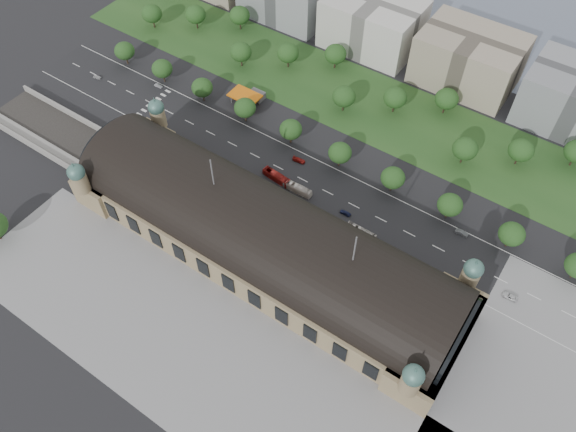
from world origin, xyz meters
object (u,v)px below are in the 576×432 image
Objects in this scene: traffic_car_0 at (97,77)px; traffic_car_1 at (158,86)px; parked_car_3 at (224,167)px; parked_car_4 at (197,153)px; petrol_station at (251,95)px; traffic_car_4 at (345,213)px; parked_car_6 at (261,191)px; bus_mid at (297,189)px; traffic_car_3 at (299,160)px; bus_east at (361,232)px; parked_car_2 at (175,148)px; bus_west at (277,177)px; parked_car_1 at (149,127)px; traffic_car_5 at (462,233)px; parked_car_5 at (196,161)px; traffic_car_6 at (510,296)px; parked_car_0 at (153,129)px.

traffic_car_0 is 1.07× the size of traffic_car_1.
parked_car_4 reaches higher than parked_car_3.
petrol_station reaches higher than parked_car_3.
parked_car_6 is (-33.33, -9.60, 0.01)m from traffic_car_4.
traffic_car_0 is at bearing 86.20° from bus_mid.
traffic_car_3 is 44.16m from bus_east.
traffic_car_3 is at bearing -26.77° from petrol_station.
bus_east is at bearing 61.53° from parked_car_2.
bus_west is at bearing -41.81° from petrol_station.
traffic_car_4 is at bearing 56.52° from parked_car_1.
traffic_car_5 is (110.16, -16.50, -2.14)m from petrol_station.
traffic_car_5 is 0.94× the size of parked_car_5.
petrol_station is 2.56× the size of parked_car_2.
bus_east is (-55.79, -5.85, 1.01)m from traffic_car_6.
traffic_car_6 is 158.85m from parked_car_0.
bus_west is (-32.02, -0.47, 1.03)m from traffic_car_4.
traffic_car_0 is 0.33× the size of bus_west.
traffic_car_5 is 0.40× the size of bus_mid.
parked_car_0 is at bearing -121.39° from parked_car_5.
parked_car_6 is (32.09, 1.87, 0.03)m from parked_car_5.
bus_mid is at bearing 82.16° from bus_east.
bus_west is at bearing 78.67° from parked_car_3.
parked_car_5 is at bearing 0.66° from parked_car_4.
petrol_station is at bearing 126.51° from parked_car_0.
parked_car_1 is (44.16, -11.75, -0.02)m from traffic_car_0.
parked_car_2 is at bearing -82.51° from traffic_car_4.
bus_east reaches higher than traffic_car_5.
parked_car_0 is at bearing -119.42° from parked_car_3.
bus_east is at bearing -121.97° from traffic_car_3.
bus_east is (43.21, 4.13, 0.98)m from parked_car_6.
parked_car_0 reaches higher than traffic_car_6.
parked_car_5 is at bearing -125.81° from traffic_car_1.
traffic_car_5 is 0.90× the size of parked_car_2.
bus_west is at bearing 70.87° from parked_car_2.
traffic_car_5 is 111.42m from parked_car_4.
bus_mid is at bearing -88.01° from traffic_car_4.
traffic_car_6 is 131.62m from parked_car_5.
bus_east is at bearing 60.59° from traffic_car_4.
traffic_car_0 is at bearing -127.16° from parked_car_0.
traffic_car_3 reaches higher than parked_car_1.
petrol_station is 40.37m from parked_car_4.
parked_car_2 is (17.92, -3.34, 0.10)m from parked_car_1.
parked_car_3 is at bearing -68.60° from petrol_station.
traffic_car_5 is 121.41m from parked_car_2.
traffic_car_3 is at bearing 102.06° from parked_car_3.
traffic_car_6 reaches higher than parked_car_1.
parked_car_3 reaches higher than traffic_car_1.
bus_mid reaches higher than traffic_car_1.
parked_car_5 is (-131.09, -11.85, -0.01)m from traffic_car_6.
bus_west is 42.20m from bus_east.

